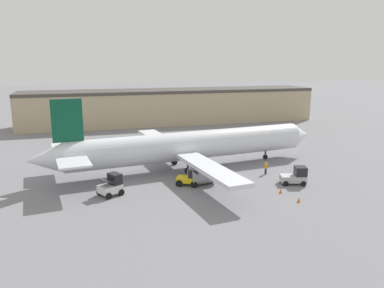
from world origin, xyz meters
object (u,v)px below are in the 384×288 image
airplane (186,147)px  belt_loader_truck (112,185)px  baggage_tug (296,176)px  ground_crew_worker (266,168)px  pushback_tug (190,178)px  safety_cone_near (281,191)px  safety_cone_far (299,200)px

airplane → belt_loader_truck: bearing=-151.8°
baggage_tug → belt_loader_truck: belt_loader_truck is taller
ground_crew_worker → pushback_tug: bearing=31.1°
airplane → safety_cone_near: (7.94, -12.84, -2.99)m
airplane → safety_cone_near: bearing=-65.6°
baggage_tug → safety_cone_near: (-3.43, -2.47, -0.74)m
belt_loader_truck → safety_cone_near: 19.65m
baggage_tug → safety_cone_far: 6.38m
ground_crew_worker → safety_cone_near: 7.51m
airplane → belt_loader_truck: size_ratio=13.53×
belt_loader_truck → safety_cone_near: belt_loader_truck is taller
baggage_tug → belt_loader_truck: size_ratio=1.10×
ground_crew_worker → belt_loader_truck: bearing=29.2°
ground_crew_worker → belt_loader_truck: belt_loader_truck is taller
safety_cone_far → ground_crew_worker: bearing=82.9°
ground_crew_worker → pushback_tug: (-11.23, -1.64, 0.03)m
airplane → safety_cone_near: size_ratio=77.59×
airplane → safety_cone_far: 18.29m
airplane → baggage_tug: size_ratio=12.26×
ground_crew_worker → airplane: bearing=-7.1°
belt_loader_truck → pushback_tug: 9.57m
pushback_tug → safety_cone_far: size_ratio=5.83×
baggage_tug → airplane: bearing=154.8°
belt_loader_truck → pushback_tug: bearing=-24.4°
airplane → ground_crew_worker: 11.44m
safety_cone_far → airplane: bearing=117.8°
airplane → baggage_tug: bearing=-49.7°
airplane → baggage_tug: airplane is taller
airplane → ground_crew_worker: (9.71, -5.57, -2.33)m
belt_loader_truck → safety_cone_far: size_ratio=5.73×
airplane → ground_crew_worker: airplane is taller
belt_loader_truck → pushback_tug: (9.54, 0.68, -0.17)m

